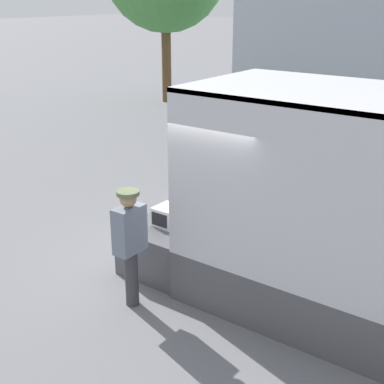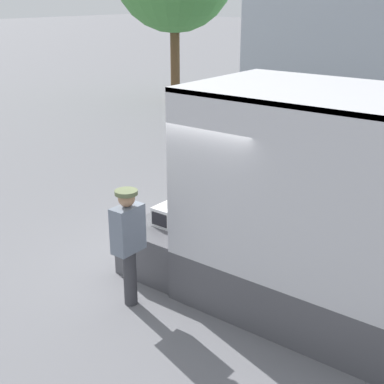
# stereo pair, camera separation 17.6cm
# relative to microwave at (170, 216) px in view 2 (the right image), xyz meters

# --- Properties ---
(ground_plane) EXTENTS (160.00, 160.00, 0.00)m
(ground_plane) POSITION_rel_microwave_xyz_m (0.54, 0.37, -0.87)
(ground_plane) COLOR slate
(tailgate_deck) EXTENTS (1.11, 2.01, 0.72)m
(tailgate_deck) POSITION_rel_microwave_xyz_m (-0.01, 0.37, -0.51)
(tailgate_deck) COLOR #4C4C51
(tailgate_deck) RESTS_ON ground
(microwave) EXTENTS (0.44, 0.40, 0.29)m
(microwave) POSITION_rel_microwave_xyz_m (0.00, 0.00, 0.00)
(microwave) COLOR white
(microwave) RESTS_ON tailgate_deck
(portable_generator) EXTENTS (0.63, 0.49, 0.64)m
(portable_generator) POSITION_rel_microwave_xyz_m (-0.02, 0.90, 0.09)
(portable_generator) COLOR black
(portable_generator) RESTS_ON tailgate_deck
(worker_person) EXTENTS (0.30, 0.44, 1.65)m
(worker_person) POSITION_rel_microwave_xyz_m (0.22, -1.11, 0.14)
(worker_person) COLOR #38383D
(worker_person) RESTS_ON ground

